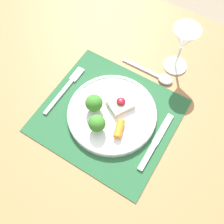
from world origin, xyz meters
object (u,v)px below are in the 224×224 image
(knife, at_px, (154,145))
(fork, at_px, (67,87))
(dinner_plate, at_px, (111,113))
(spoon, at_px, (159,77))
(wine_glass_near, at_px, (184,41))

(knife, bearing_deg, fork, 176.46)
(dinner_plate, height_order, spoon, dinner_plate)
(dinner_plate, distance_m, fork, 0.18)
(fork, bearing_deg, wine_glass_near, 47.38)
(fork, distance_m, wine_glass_near, 0.40)
(fork, relative_size, spoon, 1.09)
(dinner_plate, bearing_deg, fork, 175.98)
(knife, height_order, wine_glass_near, wine_glass_near)
(spoon, relative_size, wine_glass_near, 1.07)
(fork, bearing_deg, knife, -2.83)
(fork, distance_m, spoon, 0.31)
(knife, bearing_deg, dinner_plate, 175.31)
(dinner_plate, bearing_deg, spoon, 72.85)
(knife, xyz_separation_m, spoon, (-0.10, 0.23, -0.00))
(fork, height_order, spoon, spoon)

